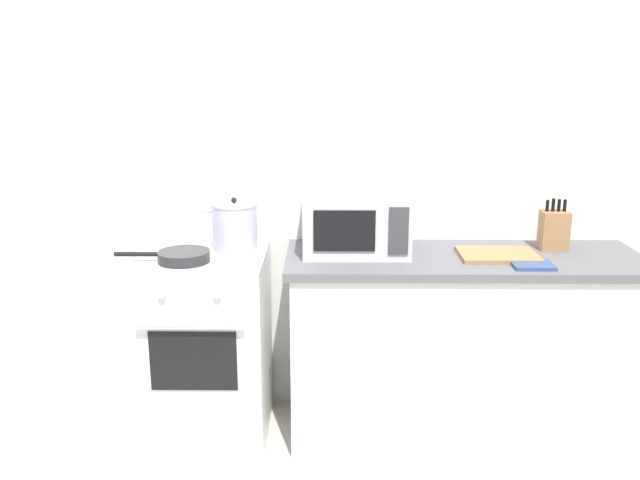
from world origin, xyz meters
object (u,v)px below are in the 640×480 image
(microwave, at_px, (356,222))
(knife_block, at_px, (554,230))
(stove, at_px, (206,346))
(stock_pot, at_px, (235,226))
(oven_mitt, at_px, (532,265))
(frying_pan, at_px, (182,256))
(cutting_board, at_px, (498,255))

(microwave, height_order, knife_block, microwave)
(stove, bearing_deg, stock_pot, 43.43)
(microwave, height_order, oven_mitt, microwave)
(stock_pot, height_order, frying_pan, stock_pot)
(frying_pan, distance_m, oven_mitt, 1.59)
(stock_pot, xyz_separation_m, microwave, (0.59, -0.06, 0.03))
(oven_mitt, bearing_deg, frying_pan, 177.59)
(microwave, xyz_separation_m, knife_block, (0.97, 0.06, -0.05))
(stock_pot, relative_size, frying_pan, 0.70)
(stove, xyz_separation_m, cutting_board, (1.40, 0.00, 0.47))
(stock_pot, distance_m, microwave, 0.59)
(frying_pan, bearing_deg, knife_block, 7.50)
(cutting_board, xyz_separation_m, oven_mitt, (0.12, -0.16, -0.00))
(stove, distance_m, oven_mitt, 1.59)
(stove, bearing_deg, microwave, 6.17)
(stove, height_order, cutting_board, cutting_board)
(frying_pan, xyz_separation_m, cutting_board, (1.47, 0.09, -0.02))
(microwave, relative_size, cutting_board, 1.39)
(cutting_board, bearing_deg, microwave, 173.32)
(microwave, distance_m, cutting_board, 0.68)
(microwave, bearing_deg, stock_pot, 174.52)
(stove, height_order, knife_block, knife_block)
(stove, xyz_separation_m, microwave, (0.73, 0.08, 0.61))
(stock_pot, bearing_deg, microwave, -5.48)
(microwave, xyz_separation_m, oven_mitt, (0.78, -0.24, -0.14))
(microwave, distance_m, knife_block, 0.97)
(oven_mitt, bearing_deg, cutting_board, 126.19)
(microwave, bearing_deg, oven_mitt, -16.91)
(stock_pot, bearing_deg, oven_mitt, -12.12)
(stove, xyz_separation_m, frying_pan, (-0.07, -0.09, 0.48))
(stock_pot, height_order, oven_mitt, stock_pot)
(stock_pot, distance_m, frying_pan, 0.33)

